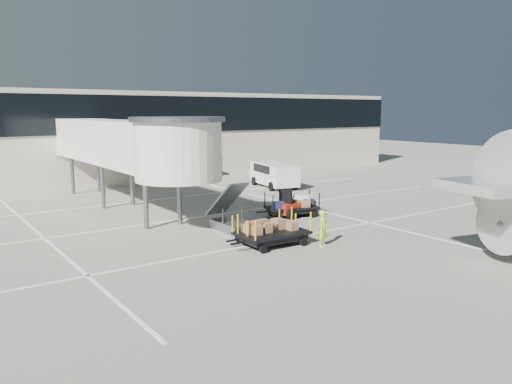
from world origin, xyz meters
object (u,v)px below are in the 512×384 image
minivan (273,173)px  box_cart_near (274,234)px  baggage_tug (295,206)px  suitcase_cart (290,208)px  ground_worker (323,228)px  box_cart_far (267,232)px

minivan → box_cart_near: bearing=-115.2°
box_cart_near → baggage_tug: bearing=43.8°
baggage_tug → box_cart_near: bearing=-141.1°
baggage_tug → suitcase_cart: bearing=-179.9°
suitcase_cart → ground_worker: (-2.93, -6.00, 0.33)m
box_cart_near → box_cart_far: 0.76m
box_cart_far → ground_worker: ground_worker is taller
baggage_tug → box_cart_far: baggage_tug is taller
minivan → baggage_tug: bearing=-108.6°
ground_worker → suitcase_cart: bearing=39.3°
baggage_tug → minivan: size_ratio=0.47×
minivan → ground_worker: bearing=-108.0°
baggage_tug → suitcase_cart: 0.41m
ground_worker → minivan: minivan is taller
box_cart_far → minivan: bearing=52.7°
suitcase_cart → box_cart_far: (-4.73, -3.97, 0.01)m
suitcase_cart → ground_worker: ground_worker is taller
box_cart_near → box_cart_far: box_cart_near is taller
ground_worker → minivan: 18.48m
baggage_tug → box_cart_near: size_ratio=0.65×
box_cart_far → ground_worker: 2.73m
ground_worker → baggage_tug: bearing=36.3°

